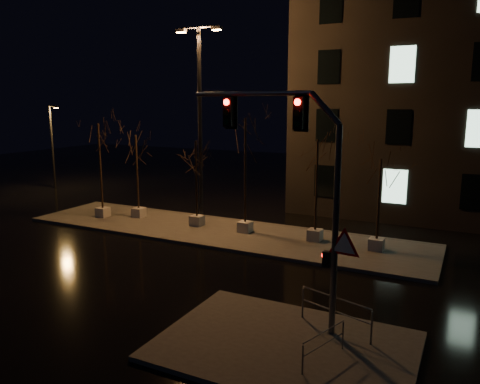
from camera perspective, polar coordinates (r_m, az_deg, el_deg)
The scene contains 14 objects.
ground at distance 20.15m, azimuth -11.21°, elevation -9.10°, with size 90.00×90.00×0.00m, color black.
median at distance 24.89m, azimuth -2.73°, elevation -4.85°, with size 22.00×5.00×0.15m, color #45423E.
sidewalk_corner at distance 13.89m, azimuth 5.52°, elevation -18.18°, with size 7.00×5.00×0.15m, color #45423E.
tree_0 at distance 28.28m, azimuth -16.79°, elevation 5.55°, with size 1.80×1.80×5.63m.
tree_1 at distance 27.71m, azimuth -12.52°, elevation 4.60°, with size 1.80×1.80×4.96m.
tree_2 at distance 25.25m, azimuth -5.39°, elevation 3.90°, with size 1.80×1.80×4.77m.
tree_3 at distance 23.74m, azimuth 0.65°, elevation 5.86°, with size 1.80×1.80×6.05m.
tree_4 at distance 22.60m, azimuth 9.39°, elevation 3.56°, with size 1.80×1.80×5.07m.
tree_5 at distance 21.77m, azimuth 16.70°, elevation 1.45°, with size 1.80×1.80×4.31m.
traffic_signal_mast at distance 13.61m, azimuth 7.35°, elevation 2.05°, with size 5.69×0.82×6.99m.
streetlight_main at distance 25.43m, azimuth -4.91°, elevation 9.51°, with size 2.63×0.41×10.54m.
streetlight_far at distance 40.26m, azimuth -21.87°, elevation 5.54°, with size 1.28×0.47×6.59m.
guard_rail_a at distance 14.47m, azimuth 11.54°, elevation -13.73°, with size 2.32×0.80×1.05m.
guard_rail_b at distance 12.92m, azimuth 10.20°, elevation -17.52°, with size 0.62×1.71×0.85m.
Camera 1 is at (11.78, -14.87, 6.80)m, focal length 35.00 mm.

